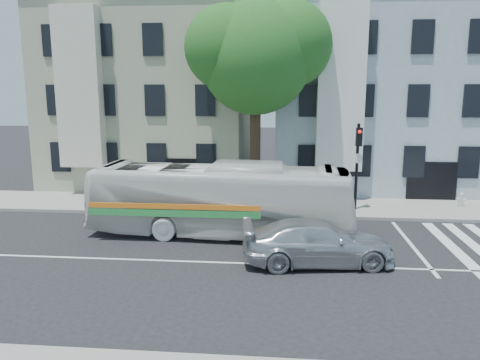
# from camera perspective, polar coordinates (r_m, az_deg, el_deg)

# --- Properties ---
(ground) EXTENTS (120.00, 120.00, 0.00)m
(ground) POSITION_cam_1_polar(r_m,az_deg,el_deg) (16.60, 0.00, -10.12)
(ground) COLOR black
(ground) RESTS_ON ground
(sidewalk_far) EXTENTS (80.00, 4.00, 0.15)m
(sidewalk_far) POSITION_cam_1_polar(r_m,az_deg,el_deg) (24.20, 1.74, -3.15)
(sidewalk_far) COLOR gray
(sidewalk_far) RESTS_ON ground
(building_left) EXTENTS (12.00, 10.00, 11.00)m
(building_left) POSITION_cam_1_polar(r_m,az_deg,el_deg) (31.57, -10.37, 9.93)
(building_left) COLOR #A1A288
(building_left) RESTS_ON ground
(building_right) EXTENTS (12.00, 10.00, 11.00)m
(building_right) POSITION_cam_1_polar(r_m,az_deg,el_deg) (30.94, 15.88, 9.68)
(building_right) COLOR #91A4AD
(building_right) RESTS_ON ground
(street_tree) EXTENTS (7.30, 5.90, 11.10)m
(street_tree) POSITION_cam_1_polar(r_m,az_deg,el_deg) (24.27, 2.10, 15.35)
(street_tree) COLOR #2D2116
(street_tree) RESTS_ON ground
(bus) EXTENTS (3.17, 11.03, 3.04)m
(bus) POSITION_cam_1_polar(r_m,az_deg,el_deg) (19.31, -2.39, -2.38)
(bus) COLOR silver
(bus) RESTS_ON ground
(sedan) EXTENTS (2.81, 5.48, 1.52)m
(sedan) POSITION_cam_1_polar(r_m,az_deg,el_deg) (16.57, 9.48, -7.52)
(sedan) COLOR silver
(sedan) RESTS_ON ground
(hedge) EXTENTS (8.34, 3.45, 0.70)m
(hedge) POSITION_cam_1_polar(r_m,az_deg,el_deg) (22.72, -4.45, -3.01)
(hedge) COLOR #27551B
(hedge) RESTS_ON sidewalk_far
(traffic_signal) EXTENTS (0.46, 0.54, 4.38)m
(traffic_signal) POSITION_cam_1_polar(r_m,az_deg,el_deg) (23.32, 14.15, 2.88)
(traffic_signal) COLOR black
(traffic_signal) RESTS_ON ground
(fire_hydrant) EXTENTS (0.41, 0.23, 0.72)m
(fire_hydrant) POSITION_cam_1_polar(r_m,az_deg,el_deg) (26.17, 25.36, -2.14)
(fire_hydrant) COLOR beige
(fire_hydrant) RESTS_ON sidewalk_far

